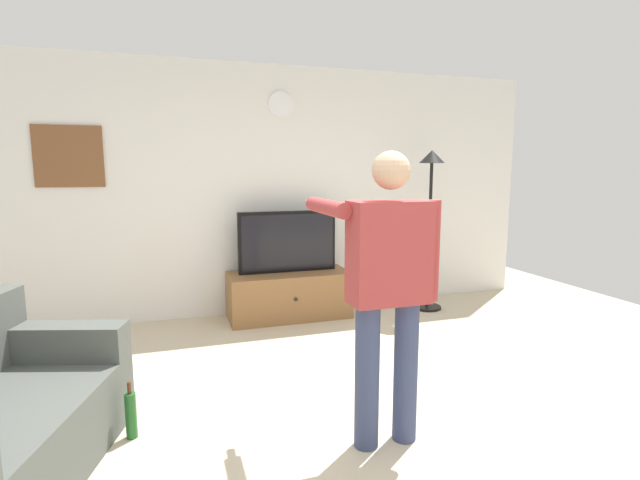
# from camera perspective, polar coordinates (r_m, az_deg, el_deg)

# --- Properties ---
(ground_plane) EXTENTS (8.40, 8.40, 0.00)m
(ground_plane) POSITION_cam_1_polar(r_m,az_deg,el_deg) (2.96, 6.96, -24.11)
(ground_plane) COLOR beige
(back_wall) EXTENTS (6.40, 0.10, 2.70)m
(back_wall) POSITION_cam_1_polar(r_m,az_deg,el_deg) (5.32, -6.29, 5.84)
(back_wall) COLOR silver
(back_wall) RESTS_ON ground_plane
(tv_stand) EXTENTS (1.29, 0.57, 0.49)m
(tv_stand) POSITION_cam_1_polar(r_m,az_deg,el_deg) (5.18, -3.72, -6.57)
(tv_stand) COLOR olive
(tv_stand) RESTS_ON ground_plane
(television) EXTENTS (1.06, 0.07, 0.66)m
(television) POSITION_cam_1_polar(r_m,az_deg,el_deg) (5.11, -3.91, -0.20)
(television) COLOR black
(television) RESTS_ON tv_stand
(wall_clock) EXTENTS (0.28, 0.03, 0.28)m
(wall_clock) POSITION_cam_1_polar(r_m,az_deg,el_deg) (5.33, -4.74, 15.89)
(wall_clock) COLOR white
(framed_picture) EXTENTS (0.61, 0.04, 0.59)m
(framed_picture) POSITION_cam_1_polar(r_m,az_deg,el_deg) (5.22, -27.88, 8.86)
(framed_picture) COLOR brown
(floor_lamp) EXTENTS (0.32, 0.32, 1.80)m
(floor_lamp) POSITION_cam_1_polar(r_m,az_deg,el_deg) (5.46, 13.11, 5.08)
(floor_lamp) COLOR black
(floor_lamp) RESTS_ON ground_plane
(person_standing_nearer_lamp) EXTENTS (0.63, 0.78, 1.69)m
(person_standing_nearer_lamp) POSITION_cam_1_polar(r_m,az_deg,el_deg) (2.71, 8.09, -4.97)
(person_standing_nearer_lamp) COLOR #384266
(person_standing_nearer_lamp) RESTS_ON ground_plane
(beverage_bottle) EXTENTS (0.07, 0.07, 0.35)m
(beverage_bottle) POSITION_cam_1_polar(r_m,az_deg,el_deg) (3.22, -21.71, -18.87)
(beverage_bottle) COLOR #1E5923
(beverage_bottle) RESTS_ON ground_plane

